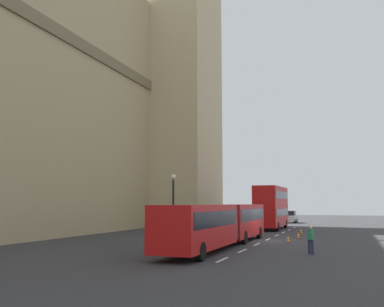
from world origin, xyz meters
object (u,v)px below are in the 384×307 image
Objects in this scene: pedestrian_near_cones at (311,239)px; articulated_bus at (221,221)px; double_decker_bus at (271,206)px; sedan_lead at (290,217)px; street_lamp at (173,203)px; traffic_cone_east at (301,231)px; traffic_cone_middle at (298,235)px; traffic_cone_west at (288,238)px.

articulated_bus is at bearing 68.50° from pedestrian_near_cones.
pedestrian_near_cones is (-23.52, -6.24, -1.80)m from double_decker_bus.
double_decker_bus is 17.63m from sedan_lead.
traffic_cone_east is at bearing -33.97° from street_lamp.
traffic_cone_middle is 1.00× the size of traffic_cone_east.
double_decker_bus is at bearing 19.30° from traffic_cone_middle.
pedestrian_near_cones is at bearing -172.28° from traffic_cone_east.
pedestrian_near_cones is at bearing -171.17° from sedan_lead.
pedestrian_near_cones is at bearing -113.13° from street_lamp.
sedan_lead is at bearing 0.43° from double_decker_bus.
street_lamp is 11.88m from pedestrian_near_cones.
articulated_bus reaches higher than traffic_cone_west.
sedan_lead is (17.54, 0.13, -1.80)m from double_decker_bus.
pedestrian_near_cones reaches higher than traffic_cone_middle.
sedan_lead reaches higher than traffic_cone_middle.
traffic_cone_middle is at bearing -160.70° from double_decker_bus.
articulated_bus is at bearing 165.00° from traffic_cone_east.
traffic_cone_west is 9.36m from street_lamp.
traffic_cone_east is at bearing -170.39° from sedan_lead.
traffic_cone_middle is at bearing -26.22° from articulated_bus.
double_decker_bus reaches higher than traffic_cone_east.
articulated_bus reaches higher than sedan_lead.
traffic_cone_west is at bearing 173.98° from traffic_cone_middle.
street_lamp reaches higher than sedan_lead.
sedan_lead is at bearing 8.47° from traffic_cone_middle.
street_lamp is at bearing 166.61° from double_decker_bus.
traffic_cone_east is at bearing 3.75° from traffic_cone_middle.
double_decker_bus is 2.26× the size of sedan_lead.
articulated_bus reaches higher than pedestrian_near_cones.
articulated_bus is 3.57× the size of street_lamp.
street_lamp is (-36.46, 4.37, 2.14)m from sedan_lead.
sedan_lead is at bearing 8.83° from pedestrian_near_cones.
double_decker_bus is at bearing 31.46° from traffic_cone_east.
traffic_cone_west and traffic_cone_east have the same top height.
double_decker_bus is 17.15× the size of traffic_cone_middle.
traffic_cone_east is (9.54, 0.00, 0.00)m from traffic_cone_west.
traffic_cone_west is 1.00× the size of traffic_cone_east.
street_lamp is at bearing 66.87° from pedestrian_near_cones.
traffic_cone_west is at bearing -173.09° from sedan_lead.
sedan_lead is 33.74m from traffic_cone_west.
double_decker_bus is at bearing -13.39° from street_lamp.
traffic_cone_east is (5.89, 0.39, 0.00)m from traffic_cone_middle.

